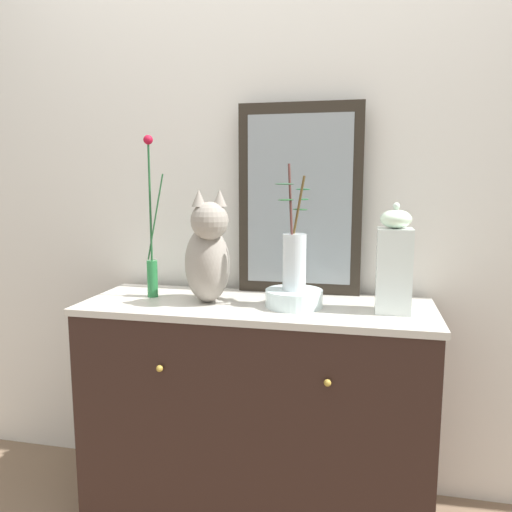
{
  "coord_description": "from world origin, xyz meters",
  "views": [
    {
      "loc": [
        0.39,
        -1.78,
        1.31
      ],
      "look_at": [
        0.0,
        0.0,
        1.04
      ],
      "focal_mm": 34.97,
      "sensor_mm": 36.0,
      "label": 1
    }
  ],
  "objects_px": {
    "mirror_leaning": "(299,200)",
    "cat_sitting": "(208,255)",
    "sideboard": "(256,411)",
    "jar_lidded_porcelain": "(394,263)",
    "vase_slim_green": "(152,252)",
    "bowl_porcelain": "(294,298)",
    "vase_glass_clear": "(294,258)"
  },
  "relations": [
    {
      "from": "sideboard",
      "to": "vase_slim_green",
      "type": "bearing_deg",
      "value": 177.31
    },
    {
      "from": "sideboard",
      "to": "vase_slim_green",
      "type": "distance_m",
      "value": 0.74
    },
    {
      "from": "bowl_porcelain",
      "to": "jar_lidded_porcelain",
      "type": "xyz_separation_m",
      "value": [
        0.35,
        -0.0,
        0.14
      ]
    },
    {
      "from": "mirror_leaning",
      "to": "vase_glass_clear",
      "type": "xyz_separation_m",
      "value": [
        0.01,
        -0.23,
        -0.2
      ]
    },
    {
      "from": "cat_sitting",
      "to": "vase_glass_clear",
      "type": "relative_size",
      "value": 0.94
    },
    {
      "from": "mirror_leaning",
      "to": "bowl_porcelain",
      "type": "relative_size",
      "value": 3.62
    },
    {
      "from": "cat_sitting",
      "to": "jar_lidded_porcelain",
      "type": "relative_size",
      "value": 1.12
    },
    {
      "from": "mirror_leaning",
      "to": "vase_glass_clear",
      "type": "height_order",
      "value": "mirror_leaning"
    },
    {
      "from": "sideboard",
      "to": "cat_sitting",
      "type": "bearing_deg",
      "value": -174.07
    },
    {
      "from": "vase_slim_green",
      "to": "vase_glass_clear",
      "type": "xyz_separation_m",
      "value": [
        0.57,
        -0.03,
        0.0
      ]
    },
    {
      "from": "jar_lidded_porcelain",
      "to": "vase_slim_green",
      "type": "bearing_deg",
      "value": 177.8
    },
    {
      "from": "bowl_porcelain",
      "to": "jar_lidded_porcelain",
      "type": "relative_size",
      "value": 0.55
    },
    {
      "from": "vase_slim_green",
      "to": "bowl_porcelain",
      "type": "distance_m",
      "value": 0.59
    },
    {
      "from": "cat_sitting",
      "to": "vase_slim_green",
      "type": "bearing_deg",
      "value": 170.9
    },
    {
      "from": "mirror_leaning",
      "to": "sideboard",
      "type": "bearing_deg",
      "value": -121.66
    },
    {
      "from": "mirror_leaning",
      "to": "cat_sitting",
      "type": "xyz_separation_m",
      "value": [
        -0.31,
        -0.23,
        -0.2
      ]
    },
    {
      "from": "mirror_leaning",
      "to": "bowl_porcelain",
      "type": "distance_m",
      "value": 0.42
    },
    {
      "from": "sideboard",
      "to": "bowl_porcelain",
      "type": "distance_m",
      "value": 0.48
    },
    {
      "from": "sideboard",
      "to": "jar_lidded_porcelain",
      "type": "xyz_separation_m",
      "value": [
        0.49,
        -0.02,
        0.6
      ]
    },
    {
      "from": "mirror_leaning",
      "to": "jar_lidded_porcelain",
      "type": "height_order",
      "value": "mirror_leaning"
    },
    {
      "from": "sideboard",
      "to": "vase_glass_clear",
      "type": "relative_size",
      "value": 2.89
    },
    {
      "from": "jar_lidded_porcelain",
      "to": "sideboard",
      "type": "bearing_deg",
      "value": 178.23
    },
    {
      "from": "sideboard",
      "to": "mirror_leaning",
      "type": "height_order",
      "value": "mirror_leaning"
    },
    {
      "from": "sideboard",
      "to": "bowl_porcelain",
      "type": "bearing_deg",
      "value": -5.89
    },
    {
      "from": "vase_slim_green",
      "to": "bowl_porcelain",
      "type": "height_order",
      "value": "vase_slim_green"
    },
    {
      "from": "bowl_porcelain",
      "to": "vase_slim_green",
      "type": "bearing_deg",
      "value": 176.49
    },
    {
      "from": "sideboard",
      "to": "mirror_leaning",
      "type": "bearing_deg",
      "value": 58.34
    },
    {
      "from": "mirror_leaning",
      "to": "jar_lidded_porcelain",
      "type": "xyz_separation_m",
      "value": [
        0.36,
        -0.23,
        -0.21
      ]
    },
    {
      "from": "vase_glass_clear",
      "to": "cat_sitting",
      "type": "bearing_deg",
      "value": -179.13
    },
    {
      "from": "cat_sitting",
      "to": "vase_glass_clear",
      "type": "distance_m",
      "value": 0.33
    },
    {
      "from": "sideboard",
      "to": "cat_sitting",
      "type": "xyz_separation_m",
      "value": [
        -0.18,
        -0.02,
        0.61
      ]
    },
    {
      "from": "cat_sitting",
      "to": "vase_glass_clear",
      "type": "height_order",
      "value": "vase_glass_clear"
    }
  ]
}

